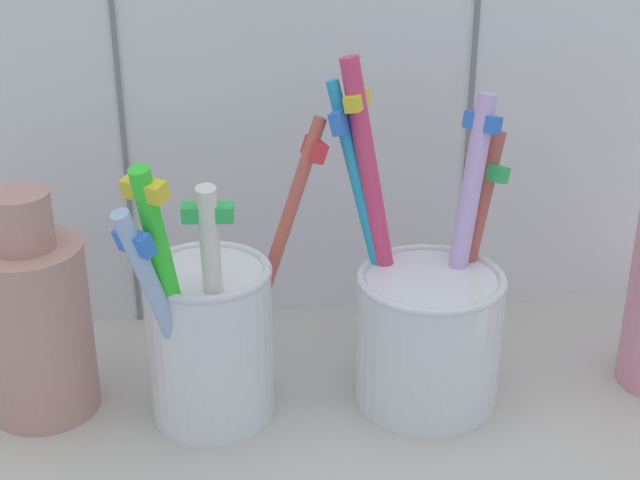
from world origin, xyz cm
name	(u,v)px	position (x,y,z in cm)	size (l,w,h in cm)	color
counter_slab	(321,418)	(0.00, 0.00, 1.00)	(64.00, 22.00, 2.00)	#BCB7AD
toothbrush_cup_left	(209,331)	(-6.05, 0.15, 7.06)	(11.12, 8.80, 15.99)	white
toothbrush_cup_right	(426,320)	(5.99, 0.58, 6.65)	(10.24, 8.21, 19.10)	white
ceramic_vase	(35,320)	(-15.37, 1.62, 7.49)	(6.00, 6.00, 12.93)	tan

